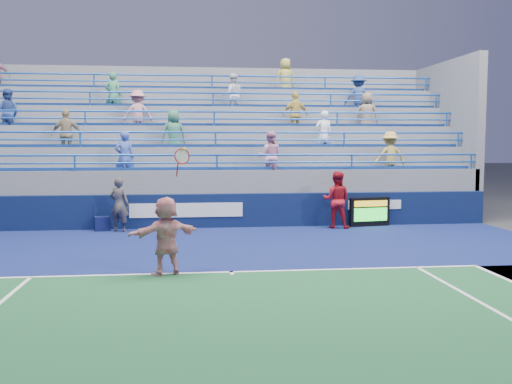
{
  "coord_description": "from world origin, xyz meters",
  "views": [
    {
      "loc": [
        -0.8,
        -11.87,
        2.77
      ],
      "look_at": [
        0.81,
        2.5,
        1.5
      ],
      "focal_mm": 40.0,
      "sensor_mm": 36.0,
      "label": 1
    }
  ],
  "objects": [
    {
      "name": "ball_girl",
      "position": [
        3.79,
        5.91,
        0.92
      ],
      "size": [
        1.08,
        0.96,
        1.84
      ],
      "primitive_type": "imported",
      "rotation": [
        0.0,
        0.0,
        2.78
      ],
      "color": "#A4121E",
      "rests_on": "ground"
    },
    {
      "name": "tennis_player",
      "position": [
        -1.36,
        -0.05,
        0.83
      ],
      "size": [
        1.6,
        1.08,
        2.66
      ],
      "color": "white",
      "rests_on": "ground"
    },
    {
      "name": "ground",
      "position": [
        0.0,
        0.0,
        0.0
      ],
      "size": [
        120.0,
        120.0,
        0.0
      ],
      "primitive_type": "plane",
      "color": "#333538"
    },
    {
      "name": "sponsor_wall",
      "position": [
        0.0,
        6.5,
        0.55
      ],
      "size": [
        18.0,
        0.32,
        1.1
      ],
      "color": "#0A1A39",
      "rests_on": "ground"
    },
    {
      "name": "bleacher_stand",
      "position": [
        -0.0,
        10.27,
        1.55
      ],
      "size": [
        18.0,
        5.6,
        6.13
      ],
      "color": "slate",
      "rests_on": "ground"
    },
    {
      "name": "line_judge",
      "position": [
        -3.04,
        5.9,
        0.85
      ],
      "size": [
        0.72,
        0.59,
        1.7
      ],
      "primitive_type": "imported",
      "rotation": [
        0.0,
        0.0,
        2.81
      ],
      "color": "#121533",
      "rests_on": "ground"
    },
    {
      "name": "serve_speed_board",
      "position": [
        4.97,
        6.16,
        0.48
      ],
      "size": [
        1.39,
        0.37,
        0.96
      ],
      "color": "black",
      "rests_on": "ground"
    },
    {
      "name": "judge_chair",
      "position": [
        -3.63,
        6.23,
        0.26
      ],
      "size": [
        0.55,
        0.56,
        0.81
      ],
      "color": "#0D133F",
      "rests_on": "ground"
    }
  ]
}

